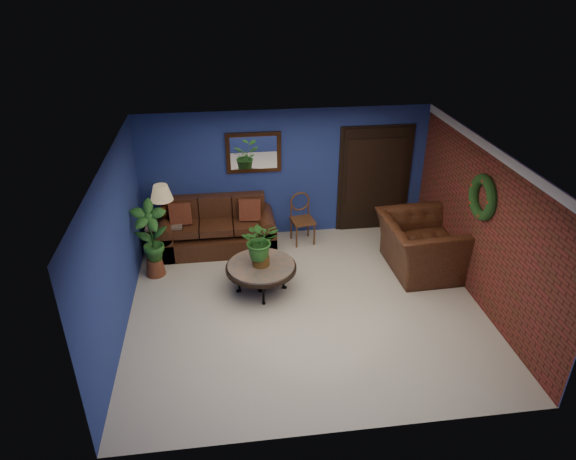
{
  "coord_description": "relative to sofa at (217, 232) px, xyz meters",
  "views": [
    {
      "loc": [
        -1.15,
        -6.56,
        4.9
      ],
      "look_at": [
        -0.21,
        0.55,
        1.08
      ],
      "focal_mm": 32.0,
      "sensor_mm": 36.0,
      "label": 1
    }
  ],
  "objects": [
    {
      "name": "coffee_plant",
      "position": [
        0.71,
        -1.57,
        0.61
      ],
      "size": [
        0.6,
        0.53,
        0.79
      ],
      "color": "brown",
      "rests_on": "coffee_table"
    },
    {
      "name": "table_lamp",
      "position": [
        -0.93,
        -0.03,
        0.75
      ],
      "size": [
        0.41,
        0.41,
        0.68
      ],
      "color": "#412211",
      "rests_on": "end_table"
    },
    {
      "name": "closet_door",
      "position": [
        3.12,
        0.39,
        0.73
      ],
      "size": [
        1.44,
        0.06,
        2.18
      ],
      "primitive_type": "cube",
      "color": "black",
      "rests_on": "wall_back"
    },
    {
      "name": "floor",
      "position": [
        1.37,
        -2.08,
        -0.32
      ],
      "size": [
        5.5,
        5.5,
        0.0
      ],
      "primitive_type": "plane",
      "color": "beige",
      "rests_on": "ground"
    },
    {
      "name": "crown_molding",
      "position": [
        4.09,
        -2.08,
        2.11
      ],
      "size": [
        0.03,
        5.0,
        0.14
      ],
      "primitive_type": "cube",
      "color": "white",
      "rests_on": "wall_right_brick"
    },
    {
      "name": "wreath",
      "position": [
        4.06,
        -2.03,
        1.38
      ],
      "size": [
        0.16,
        0.72,
        0.72
      ],
      "primitive_type": "torus",
      "rotation": [
        0.0,
        1.57,
        0.0
      ],
      "color": "black",
      "rests_on": "wall_right_brick"
    },
    {
      "name": "wall_left",
      "position": [
        -1.38,
        -2.08,
        0.93
      ],
      "size": [
        0.04,
        5.0,
        2.5
      ],
      "primitive_type": "cube",
      "color": "navy",
      "rests_on": "ground"
    },
    {
      "name": "side_chair",
      "position": [
        1.63,
        0.04,
        0.23
      ],
      "size": [
        0.48,
        0.48,
        0.98
      ],
      "rotation": [
        0.0,
        0.0,
        0.16
      ],
      "color": "brown",
      "rests_on": "ground"
    },
    {
      "name": "wall_back",
      "position": [
        1.37,
        0.42,
        0.93
      ],
      "size": [
        5.5,
        0.04,
        2.5
      ],
      "primitive_type": "cube",
      "color": "navy",
      "rests_on": "ground"
    },
    {
      "name": "sofa",
      "position": [
        0.0,
        0.0,
        0.0
      ],
      "size": [
        2.18,
        0.94,
        0.98
      ],
      "color": "#4D2916",
      "rests_on": "ground"
    },
    {
      "name": "wall_mirror",
      "position": [
        0.77,
        0.38,
        1.4
      ],
      "size": [
        1.02,
        0.06,
        0.77
      ],
      "primitive_type": "cube",
      "color": "#412211",
      "rests_on": "wall_back"
    },
    {
      "name": "floor_plant",
      "position": [
        3.72,
        -0.51,
        0.07
      ],
      "size": [
        0.36,
        0.3,
        0.78
      ],
      "color": "brown",
      "rests_on": "ground"
    },
    {
      "name": "ceiling",
      "position": [
        1.37,
        -2.08,
        2.18
      ],
      "size": [
        5.5,
        5.0,
        0.02
      ],
      "primitive_type": "cube",
      "color": "silver",
      "rests_on": "wall_back"
    },
    {
      "name": "tall_plant",
      "position": [
        -1.08,
        -0.84,
        0.42
      ],
      "size": [
        0.62,
        0.44,
        1.38
      ],
      "color": "brown",
      "rests_on": "ground"
    },
    {
      "name": "end_table",
      "position": [
        -0.93,
        -0.03,
        0.16
      ],
      "size": [
        0.69,
        0.69,
        0.63
      ],
      "color": "#56514B",
      "rests_on": "ground"
    },
    {
      "name": "coffee_table",
      "position": [
        0.71,
        -1.57,
        0.12
      ],
      "size": [
        1.16,
        1.16,
        0.5
      ],
      "rotation": [
        0.0,
        0.0,
        0.02
      ],
      "color": "#56514B",
      "rests_on": "ground"
    },
    {
      "name": "armchair",
      "position": [
        3.52,
        -1.27,
        0.15
      ],
      "size": [
        1.33,
        1.51,
        0.95
      ],
      "primitive_type": "imported",
      "rotation": [
        0.0,
        0.0,
        1.61
      ],
      "color": "#4D2916",
      "rests_on": "ground"
    },
    {
      "name": "wall_right_brick",
      "position": [
        4.12,
        -2.08,
        0.93
      ],
      "size": [
        0.04,
        5.0,
        2.5
      ],
      "primitive_type": "cube",
      "color": "maroon",
      "rests_on": "ground"
    }
  ]
}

